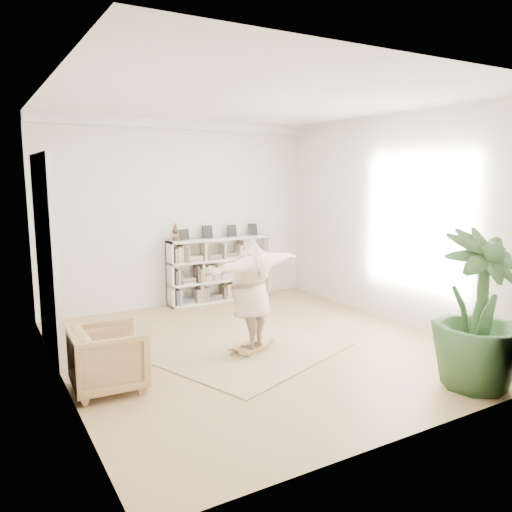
{
  "coord_description": "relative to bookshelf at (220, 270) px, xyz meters",
  "views": [
    {
      "loc": [
        -3.61,
        -6.23,
        2.57
      ],
      "look_at": [
        0.21,
        0.4,
        1.32
      ],
      "focal_mm": 35.0,
      "sensor_mm": 36.0,
      "label": 1
    }
  ],
  "objects": [
    {
      "name": "bookshelf",
      "position": [
        0.0,
        0.0,
        0.0
      ],
      "size": [
        2.2,
        0.35,
        1.64
      ],
      "color": "silver",
      "rests_on": "floor"
    },
    {
      "name": "rocker_board",
      "position": [
        -0.94,
        -2.97,
        -0.57
      ],
      "size": [
        0.58,
        0.46,
        0.11
      ],
      "rotation": [
        0.0,
        0.0,
        0.35
      ],
      "color": "olive",
      "rests_on": "rug"
    },
    {
      "name": "room_shell",
      "position": [
        -0.74,
        0.12,
        2.87
      ],
      "size": [
        6.0,
        6.0,
        6.0
      ],
      "color": "silver",
      "rests_on": "floor"
    },
    {
      "name": "armchair",
      "position": [
        -3.04,
        -3.21,
        -0.25
      ],
      "size": [
        0.89,
        0.87,
        0.77
      ],
      "primitive_type": "imported",
      "rotation": [
        0.0,
        0.0,
        1.52
      ],
      "color": "tan",
      "rests_on": "floor"
    },
    {
      "name": "doors",
      "position": [
        -3.45,
        -1.52,
        0.76
      ],
      "size": [
        0.09,
        1.78,
        2.92
      ],
      "color": "white",
      "rests_on": "floor"
    },
    {
      "name": "person",
      "position": [
        -0.94,
        -2.97,
        0.28
      ],
      "size": [
        2.01,
        1.17,
        1.58
      ],
      "primitive_type": "imported",
      "rotation": [
        0.0,
        0.0,
        3.49
      ],
      "color": "beige",
      "rests_on": "rocker_board"
    },
    {
      "name": "floor",
      "position": [
        -0.74,
        -2.82,
        -0.64
      ],
      "size": [
        6.0,
        6.0,
        0.0
      ],
      "primitive_type": "plane",
      "color": "tan",
      "rests_on": "ground"
    },
    {
      "name": "rug",
      "position": [
        -0.94,
        -2.97,
        -0.63
      ],
      "size": [
        3.04,
        2.74,
        0.02
      ],
      "primitive_type": "cube",
      "rotation": [
        0.0,
        0.0,
        0.35
      ],
      "color": "tan",
      "rests_on": "floor"
    },
    {
      "name": "houseplant",
      "position": [
        0.85,
        -5.37,
        0.33
      ],
      "size": [
        1.14,
        1.14,
        1.92
      ],
      "primitive_type": "imported",
      "rotation": [
        0.0,
        0.0,
        -0.06
      ],
      "color": "#2B4C26",
      "rests_on": "floor"
    }
  ]
}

